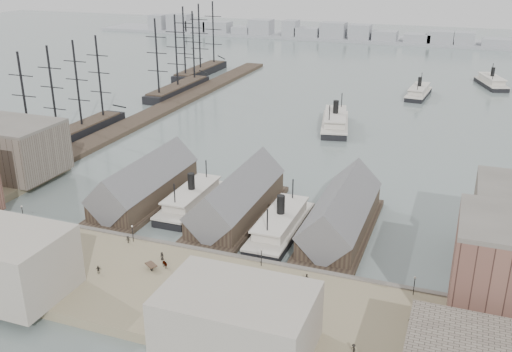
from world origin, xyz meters
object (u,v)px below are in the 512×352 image
at_px(ferry_docked_west, 192,199).
at_px(horse_cart_right, 287,305).
at_px(tram, 462,318).
at_px(horse_cart_left, 31,234).
at_px(horse_cart_center, 161,264).

relative_size(ferry_docked_west, horse_cart_right, 5.80).
distance_m(tram, horse_cart_left, 90.87).
xyz_separation_m(horse_cart_center, horse_cart_right, (28.01, -4.73, -0.02)).
relative_size(ferry_docked_west, horse_cart_left, 5.72).
height_order(tram, horse_cart_left, tram).
height_order(horse_cart_left, horse_cart_right, horse_cart_right).
distance_m(horse_cart_left, horse_cart_center, 33.62).
distance_m(ferry_docked_west, horse_cart_center, 34.11).
bearing_deg(ferry_docked_west, horse_cart_right, -45.11).
xyz_separation_m(tram, horse_cart_center, (-57.28, -0.39, -1.13)).
bearing_deg(horse_cart_center, horse_cart_right, -67.72).
relative_size(tram, horse_cart_left, 2.27).
xyz_separation_m(tram, horse_cart_right, (-29.27, -5.13, -1.15)).
distance_m(horse_cart_left, horse_cart_right, 61.91).
distance_m(horse_cart_center, horse_cart_right, 28.40).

